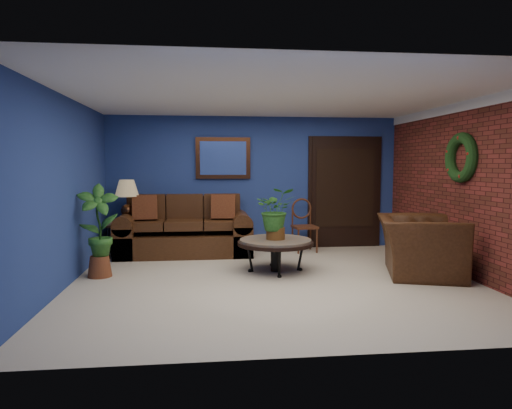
{
  "coord_description": "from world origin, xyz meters",
  "views": [
    {
      "loc": [
        -0.94,
        -6.1,
        1.61
      ],
      "look_at": [
        -0.19,
        0.55,
        1.01
      ],
      "focal_mm": 32.0,
      "sensor_mm": 36.0,
      "label": 1
    }
  ],
  "objects": [
    {
      "name": "closet_door",
      "position": [
        1.75,
        2.47,
        1.05
      ],
      "size": [
        1.44,
        0.06,
        2.18
      ],
      "primitive_type": "cube",
      "color": "black",
      "rests_on": "wall_back"
    },
    {
      "name": "coffee_plant",
      "position": [
        0.1,
        0.57,
        0.91
      ],
      "size": [
        0.6,
        0.52,
        0.77
      ],
      "color": "brown",
      "rests_on": "coffee_table"
    },
    {
      "name": "tall_plant",
      "position": [
        -2.45,
        0.52,
        0.71
      ],
      "size": [
        0.63,
        0.49,
        1.33
      ],
      "color": "brown",
      "rests_on": "ground"
    },
    {
      "name": "wall_right_brick",
      "position": [
        2.75,
        0.0,
        1.25
      ],
      "size": [
        0.04,
        5.0,
        2.5
      ],
      "primitive_type": "cube",
      "color": "maroon",
      "rests_on": "ground"
    },
    {
      "name": "sofa",
      "position": [
        -1.31,
        2.09,
        0.35
      ],
      "size": [
        2.35,
        1.02,
        1.06
      ],
      "color": "#462714",
      "rests_on": "ground"
    },
    {
      "name": "armchair",
      "position": [
        2.15,
        0.13,
        0.42
      ],
      "size": [
        1.47,
        1.58,
        0.84
      ],
      "primitive_type": "imported",
      "rotation": [
        0.0,
        0.0,
        1.27
      ],
      "color": "#462714",
      "rests_on": "ground"
    },
    {
      "name": "end_table",
      "position": [
        -2.3,
        2.05,
        0.48
      ],
      "size": [
        0.68,
        0.68,
        0.62
      ],
      "color": "#58544D",
      "rests_on": "ground"
    },
    {
      "name": "floor",
      "position": [
        0.0,
        0.0,
        0.0
      ],
      "size": [
        5.5,
        5.5,
        0.0
      ],
      "primitive_type": "plane",
      "color": "beige",
      "rests_on": "ground"
    },
    {
      "name": "floor_plant",
      "position": [
        2.35,
        0.72,
        0.4
      ],
      "size": [
        0.38,
        0.32,
        0.78
      ],
      "color": "brown",
      "rests_on": "ground"
    },
    {
      "name": "crown_molding",
      "position": [
        2.72,
        0.0,
        2.43
      ],
      "size": [
        0.03,
        5.0,
        0.14
      ],
      "primitive_type": "cube",
      "color": "white",
      "rests_on": "wall_right_brick"
    },
    {
      "name": "wall_back",
      "position": [
        0.0,
        2.5,
        1.25
      ],
      "size": [
        5.5,
        0.04,
        2.5
      ],
      "primitive_type": "cube",
      "color": "navy",
      "rests_on": "ground"
    },
    {
      "name": "wall_left",
      "position": [
        -2.75,
        0.0,
        1.25
      ],
      "size": [
        0.04,
        5.0,
        2.5
      ],
      "primitive_type": "cube",
      "color": "navy",
      "rests_on": "ground"
    },
    {
      "name": "wreath",
      "position": [
        2.69,
        0.05,
        1.7
      ],
      "size": [
        0.16,
        0.72,
        0.72
      ],
      "primitive_type": "torus",
      "rotation": [
        0.0,
        1.57,
        0.0
      ],
      "color": "black",
      "rests_on": "wall_right_brick"
    },
    {
      "name": "table_lamp",
      "position": [
        -2.3,
        2.05,
        1.07
      ],
      "size": [
        0.41,
        0.41,
        0.69
      ],
      "color": "#422314",
      "rests_on": "end_table"
    },
    {
      "name": "side_chair",
      "position": [
        0.87,
        2.12,
        0.55
      ],
      "size": [
        0.46,
        0.46,
        0.97
      ],
      "rotation": [
        0.0,
        0.0,
        0.11
      ],
      "color": "#562918",
      "rests_on": "ground"
    },
    {
      "name": "coffee_table",
      "position": [
        0.1,
        0.57,
        0.43
      ],
      "size": [
        1.14,
        1.14,
        0.49
      ],
      "rotation": [
        0.0,
        0.0,
        -0.04
      ],
      "color": "#58544D",
      "rests_on": "ground"
    },
    {
      "name": "ceiling",
      "position": [
        0.0,
        0.0,
        2.5
      ],
      "size": [
        5.5,
        5.0,
        0.02
      ],
      "primitive_type": "cube",
      "color": "white",
      "rests_on": "wall_back"
    },
    {
      "name": "wall_mirror",
      "position": [
        -0.6,
        2.46,
        1.72
      ],
      "size": [
        1.02,
        0.06,
        0.77
      ],
      "primitive_type": "cube",
      "color": "#422314",
      "rests_on": "wall_back"
    }
  ]
}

